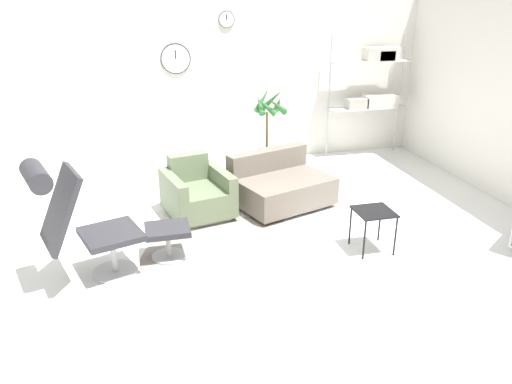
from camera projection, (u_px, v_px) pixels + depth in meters
ground_plane at (252, 253)px, 5.30m from camera, size 12.00×12.00×0.00m
wall_back at (203, 75)px, 7.68m from camera, size 12.00×0.09×2.80m
round_rug at (238, 257)px, 5.23m from camera, size 2.03×2.03×0.01m
lounge_chair at (74, 213)px, 4.52m from camera, size 1.05×0.79×1.22m
ottoman at (168, 235)px, 5.14m from camera, size 0.45×0.39×0.35m
armchair_red at (197, 194)px, 6.15m from camera, size 0.90×0.95×0.71m
couch_low at (280, 186)px, 6.44m from camera, size 1.38×1.22×0.67m
side_table at (374, 215)px, 5.23m from camera, size 0.39×0.39×0.46m
potted_plant at (268, 138)px, 7.64m from camera, size 0.53×0.61×1.26m
shelf_unit at (375, 81)px, 8.10m from camera, size 1.33×0.28×1.96m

